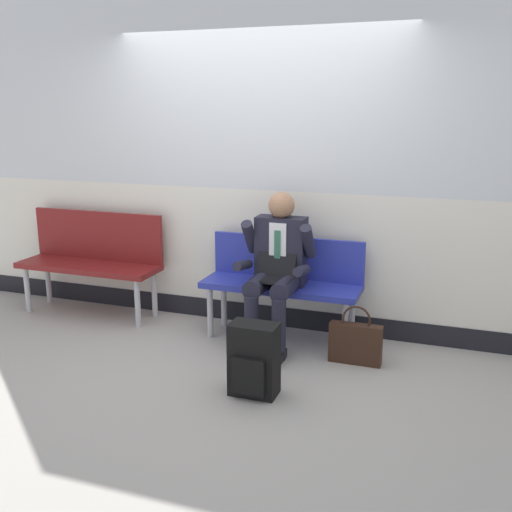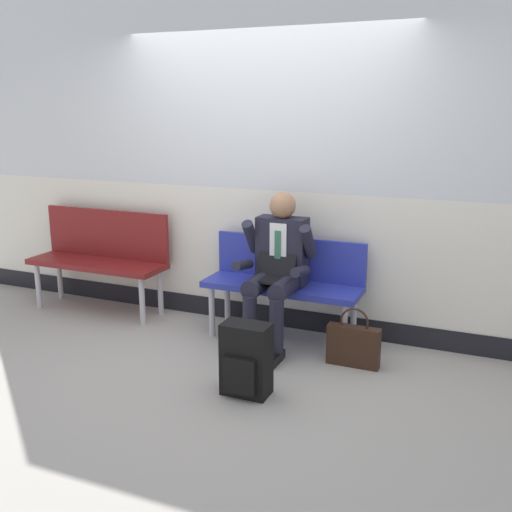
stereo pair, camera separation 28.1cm
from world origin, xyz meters
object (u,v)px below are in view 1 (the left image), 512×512
bench_with_person (283,278)px  person_seated (276,267)px  bench_empty (93,255)px  backpack (254,360)px  handbag (355,342)px

bench_with_person → person_seated: size_ratio=1.05×
person_seated → bench_empty: bearing=173.7°
bench_empty → backpack: bench_empty is taller
person_seated → handbag: bearing=-12.0°
bench_empty → backpack: bearing=-28.6°
person_seated → backpack: bearing=-82.0°
bench_with_person → handbag: size_ratio=2.85×
bench_empty → handbag: (2.52, -0.35, -0.38)m
backpack → person_seated: bearing=98.0°
backpack → handbag: backpack is taller
backpack → handbag: 0.92m
bench_with_person → backpack: (0.12, -1.06, -0.27)m
backpack → handbag: size_ratio=1.10×
person_seated → handbag: size_ratio=2.71×
bench_empty → handbag: size_ratio=2.94×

